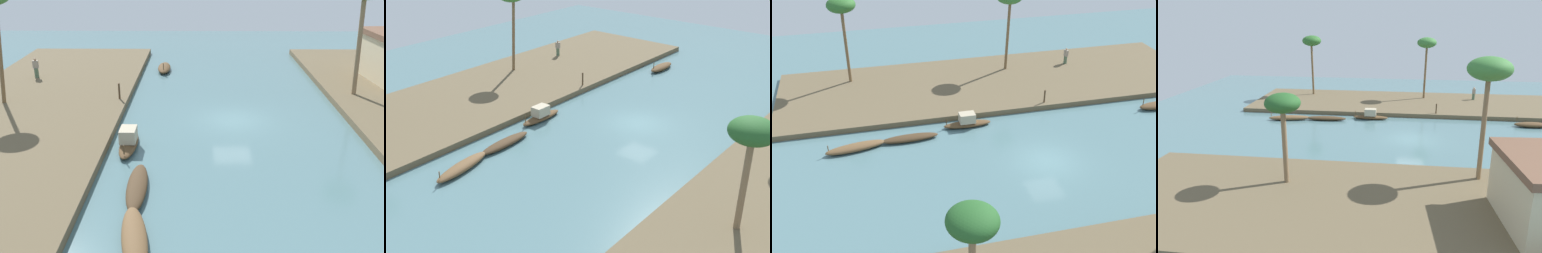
# 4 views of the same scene
# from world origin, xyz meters

# --- Properties ---
(river_water) EXTENTS (65.63, 65.63, 0.00)m
(river_water) POSITION_xyz_m (0.00, 0.00, 0.00)
(river_water) COLOR slate
(river_water) RESTS_ON ground
(riverbank_left) EXTENTS (38.99, 12.03, 0.46)m
(riverbank_left) POSITION_xyz_m (0.00, -13.32, 0.23)
(riverbank_left) COLOR brown
(riverbank_left) RESTS_ON ground
(riverbank_right) EXTENTS (38.99, 12.03, 0.46)m
(riverbank_right) POSITION_xyz_m (0.00, 13.32, 0.23)
(riverbank_right) COLOR brown
(riverbank_right) RESTS_ON ground
(sampan_with_tall_canopy) EXTENTS (3.84, 0.97, 1.17)m
(sampan_with_tall_canopy) POSITION_xyz_m (4.30, -6.18, 0.41)
(sampan_with_tall_canopy) COLOR brown
(sampan_with_tall_canopy) RESTS_ON river_water
(sampan_midstream) EXTENTS (4.41, 1.12, 0.45)m
(sampan_midstream) POSITION_xyz_m (9.06, -5.10, 0.22)
(sampan_midstream) COLOR #47331E
(sampan_midstream) RESTS_ON river_water
(sampan_near_left_bank) EXTENTS (4.55, 1.77, 0.88)m
(sampan_near_left_bank) POSITION_xyz_m (13.08, -4.69, 0.26)
(sampan_near_left_bank) COLOR brown
(sampan_near_left_bank) RESTS_ON river_water
(sampan_open_hull) EXTENTS (3.61, 1.21, 1.08)m
(sampan_open_hull) POSITION_xyz_m (-12.40, -5.38, 0.26)
(sampan_open_hull) COLOR brown
(sampan_open_hull) RESTS_ON river_water
(person_on_near_bank) EXTENTS (0.40, 0.50, 1.63)m
(person_on_near_bank) POSITION_xyz_m (-8.34, -15.58, 1.22)
(person_on_near_bank) COLOR #4C664C
(person_on_near_bank) RESTS_ON riverbank_left
(mooring_post) EXTENTS (0.14, 0.14, 1.13)m
(mooring_post) POSITION_xyz_m (-2.92, -7.86, 1.03)
(mooring_post) COLOR #4C3823
(mooring_post) RESTS_ON riverbank_left
(palm_tree_left_near) EXTENTS (2.43, 2.43, 7.86)m
(palm_tree_left_near) POSITION_xyz_m (-1.99, -15.47, 7.43)
(palm_tree_left_near) COLOR brown
(palm_tree_left_near) RESTS_ON riverbank_left
(palm_tree_left_far) EXTENTS (2.50, 2.50, 7.94)m
(palm_tree_left_far) POSITION_xyz_m (13.03, -16.03, 7.50)
(palm_tree_left_far) COLOR brown
(palm_tree_left_far) RESTS_ON riverbank_left
(palm_tree_right_tall) EXTENTS (2.79, 2.79, 8.21)m
(palm_tree_right_tall) POSITION_xyz_m (-4.26, 9.00, 7.68)
(palm_tree_right_tall) COLOR #7F6647
(palm_tree_right_tall) RESTS_ON riverbank_right
(palm_tree_right_short) EXTENTS (2.28, 2.28, 6.02)m
(palm_tree_right_short) POSITION_xyz_m (8.48, 11.31, 5.62)
(palm_tree_right_short) COLOR #7F6647
(palm_tree_right_short) RESTS_ON riverbank_right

